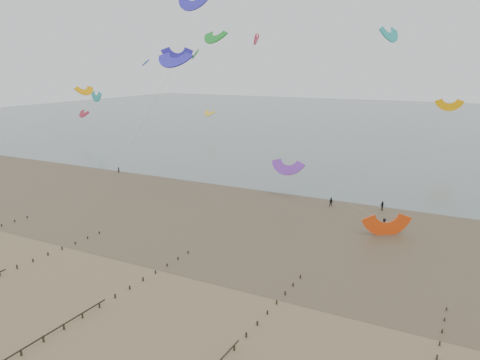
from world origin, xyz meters
name	(u,v)px	position (x,y,z in m)	size (l,w,h in m)	color
ground	(112,279)	(0.00, 0.00, 0.00)	(500.00, 500.00, 0.00)	brown
sea_and_shore	(218,207)	(-4.08, 34.40, 0.01)	(500.00, 665.00, 0.03)	#475654
kitesurfer_lead	(119,170)	(-42.81, 48.62, 0.81)	(0.59, 0.39, 1.62)	black
grounded_kite	(386,235)	(28.80, 34.20, 0.00)	(7.14, 3.74, 5.44)	#EA430E
kites_airborne	(312,89)	(-2.76, 84.36, 21.07)	(244.21, 108.47, 36.81)	yellow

